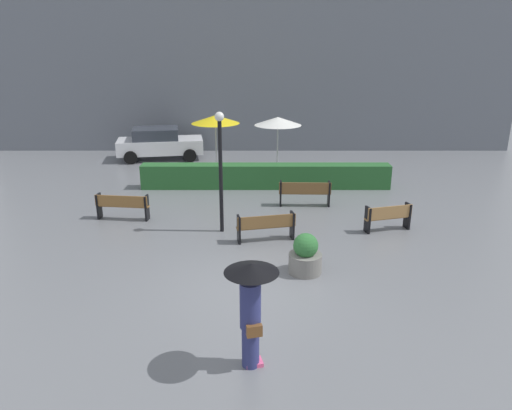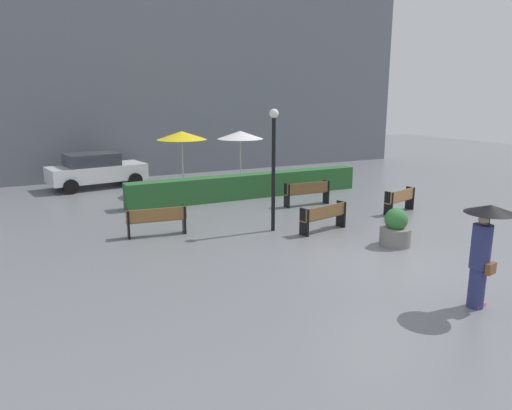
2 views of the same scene
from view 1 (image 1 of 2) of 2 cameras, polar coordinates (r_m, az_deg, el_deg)
ground_plane at (r=12.01m, az=-1.39°, el=-9.55°), size 60.00×60.00×0.00m
bench_mid_center at (r=14.39m, az=1.23°, el=-2.41°), size 1.78×0.71×0.83m
bench_back_row at (r=17.53m, az=5.80°, el=1.57°), size 1.87×0.42×0.91m
bench_far_left at (r=16.71m, az=-15.42°, el=0.03°), size 1.80×0.52×0.86m
bench_far_right at (r=15.71m, az=15.34°, el=-1.26°), size 1.53×0.70×0.84m
pedestrian_with_umbrella at (r=8.67m, az=-0.56°, el=-11.26°), size 0.96×0.96×2.11m
planter_pot at (r=12.55m, az=5.86°, el=-5.98°), size 0.86×0.86×1.07m
lamp_post at (r=14.64m, az=-4.17°, el=5.33°), size 0.28×0.28×3.74m
patio_umbrella_yellow at (r=21.28m, az=-4.75°, el=9.99°), size 2.09×2.09×2.65m
patio_umbrella_white at (r=21.25m, az=2.63°, el=9.81°), size 2.04×2.04×2.57m
hedge_strip at (r=19.67m, az=1.18°, el=3.41°), size 10.03×0.70×0.97m
building_facade at (r=26.57m, az=-0.63°, el=19.01°), size 28.00×1.20×11.61m
parked_car at (r=25.01m, az=-11.27°, el=7.17°), size 4.42×2.50×1.57m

